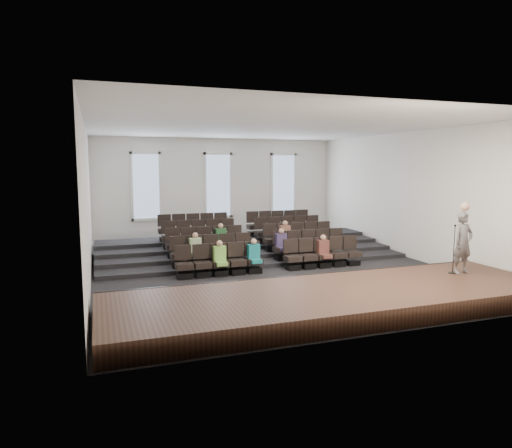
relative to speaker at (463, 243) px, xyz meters
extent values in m
plane|color=black|center=(-4.34, 4.66, -1.41)|extent=(14.00, 14.00, 0.00)
cube|color=white|center=(-4.34, 4.66, 3.60)|extent=(12.00, 14.00, 0.02)
cube|color=white|center=(-4.34, 11.68, 1.09)|extent=(12.00, 0.04, 5.00)
cube|color=white|center=(-4.34, -2.36, 1.09)|extent=(12.00, 0.04, 5.00)
cube|color=white|center=(-10.36, 4.66, 1.09)|extent=(0.04, 14.00, 5.00)
cube|color=white|center=(1.68, 4.66, 1.09)|extent=(0.04, 14.00, 5.00)
cube|color=#422A1C|center=(-4.34, -0.44, -1.16)|extent=(11.80, 3.60, 0.50)
cube|color=black|center=(-4.34, 1.33, -1.16)|extent=(11.80, 0.06, 0.52)
cube|color=black|center=(-4.34, 6.99, -1.33)|extent=(11.80, 4.80, 0.15)
cube|color=black|center=(-4.34, 7.51, -1.26)|extent=(11.80, 3.75, 0.30)
cube|color=black|center=(-4.34, 8.04, -1.18)|extent=(11.80, 2.70, 0.45)
cube|color=black|center=(-4.34, 8.56, -1.11)|extent=(11.80, 1.65, 0.60)
cube|color=black|center=(-7.47, 4.06, -1.31)|extent=(0.47, 0.43, 0.20)
cube|color=black|center=(-7.47, 4.06, -1.00)|extent=(0.55, 0.50, 0.19)
cube|color=black|center=(-7.47, 4.27, -0.59)|extent=(0.55, 0.08, 0.50)
cube|color=black|center=(-6.87, 4.06, -1.31)|extent=(0.47, 0.43, 0.20)
cube|color=black|center=(-6.87, 4.06, -1.00)|extent=(0.55, 0.50, 0.19)
cube|color=black|center=(-6.87, 4.27, -0.59)|extent=(0.55, 0.08, 0.50)
cube|color=black|center=(-6.27, 4.06, -1.31)|extent=(0.47, 0.43, 0.20)
cube|color=black|center=(-6.27, 4.06, -1.00)|extent=(0.55, 0.50, 0.19)
cube|color=black|center=(-6.27, 4.27, -0.59)|extent=(0.55, 0.08, 0.50)
cube|color=black|center=(-5.67, 4.06, -1.31)|extent=(0.47, 0.43, 0.20)
cube|color=black|center=(-5.67, 4.06, -1.00)|extent=(0.55, 0.50, 0.19)
cube|color=black|center=(-5.67, 4.27, -0.59)|extent=(0.55, 0.08, 0.50)
cube|color=black|center=(-5.07, 4.06, -1.31)|extent=(0.47, 0.43, 0.20)
cube|color=black|center=(-5.07, 4.06, -1.00)|extent=(0.55, 0.50, 0.19)
cube|color=black|center=(-5.07, 4.27, -0.59)|extent=(0.55, 0.08, 0.50)
cube|color=black|center=(-3.62, 4.06, -1.31)|extent=(0.47, 0.43, 0.20)
cube|color=black|center=(-3.62, 4.06, -1.00)|extent=(0.55, 0.50, 0.19)
cube|color=black|center=(-3.62, 4.27, -0.59)|extent=(0.55, 0.08, 0.50)
cube|color=black|center=(-3.02, 4.06, -1.31)|extent=(0.47, 0.43, 0.20)
cube|color=black|center=(-3.02, 4.06, -1.00)|extent=(0.55, 0.50, 0.19)
cube|color=black|center=(-3.02, 4.27, -0.59)|extent=(0.55, 0.08, 0.50)
cube|color=black|center=(-2.42, 4.06, -1.31)|extent=(0.47, 0.43, 0.20)
cube|color=black|center=(-2.42, 4.06, -1.00)|extent=(0.55, 0.50, 0.19)
cube|color=black|center=(-2.42, 4.27, -0.59)|extent=(0.55, 0.08, 0.50)
cube|color=black|center=(-1.82, 4.06, -1.31)|extent=(0.47, 0.43, 0.20)
cube|color=black|center=(-1.82, 4.06, -1.00)|extent=(0.55, 0.50, 0.19)
cube|color=black|center=(-1.82, 4.27, -0.59)|extent=(0.55, 0.08, 0.50)
cube|color=black|center=(-1.22, 4.06, -1.31)|extent=(0.47, 0.43, 0.20)
cube|color=black|center=(-1.22, 4.06, -1.00)|extent=(0.55, 0.50, 0.19)
cube|color=black|center=(-1.22, 4.27, -0.59)|extent=(0.55, 0.08, 0.50)
cube|color=black|center=(-7.47, 5.11, -1.16)|extent=(0.47, 0.43, 0.20)
cube|color=black|center=(-7.47, 5.11, -0.85)|extent=(0.55, 0.50, 0.19)
cube|color=black|center=(-7.47, 5.32, -0.44)|extent=(0.55, 0.08, 0.50)
cube|color=black|center=(-6.87, 5.11, -1.16)|extent=(0.47, 0.43, 0.20)
cube|color=black|center=(-6.87, 5.11, -0.85)|extent=(0.55, 0.50, 0.19)
cube|color=black|center=(-6.87, 5.32, -0.44)|extent=(0.55, 0.08, 0.50)
cube|color=black|center=(-6.27, 5.11, -1.16)|extent=(0.47, 0.43, 0.20)
cube|color=black|center=(-6.27, 5.11, -0.85)|extent=(0.55, 0.50, 0.19)
cube|color=black|center=(-6.27, 5.32, -0.44)|extent=(0.55, 0.08, 0.50)
cube|color=black|center=(-5.67, 5.11, -1.16)|extent=(0.47, 0.43, 0.20)
cube|color=black|center=(-5.67, 5.11, -0.85)|extent=(0.55, 0.50, 0.19)
cube|color=black|center=(-5.67, 5.32, -0.44)|extent=(0.55, 0.08, 0.50)
cube|color=black|center=(-5.07, 5.11, -1.16)|extent=(0.47, 0.43, 0.20)
cube|color=black|center=(-5.07, 5.11, -0.85)|extent=(0.55, 0.50, 0.19)
cube|color=black|center=(-5.07, 5.32, -0.44)|extent=(0.55, 0.08, 0.50)
cube|color=black|center=(-3.62, 5.11, -1.16)|extent=(0.47, 0.43, 0.20)
cube|color=black|center=(-3.62, 5.11, -0.85)|extent=(0.55, 0.50, 0.19)
cube|color=black|center=(-3.62, 5.32, -0.44)|extent=(0.55, 0.08, 0.50)
cube|color=black|center=(-3.02, 5.11, -1.16)|extent=(0.47, 0.43, 0.20)
cube|color=black|center=(-3.02, 5.11, -0.85)|extent=(0.55, 0.50, 0.19)
cube|color=black|center=(-3.02, 5.32, -0.44)|extent=(0.55, 0.08, 0.50)
cube|color=black|center=(-2.42, 5.11, -1.16)|extent=(0.47, 0.43, 0.20)
cube|color=black|center=(-2.42, 5.11, -0.85)|extent=(0.55, 0.50, 0.19)
cube|color=black|center=(-2.42, 5.32, -0.44)|extent=(0.55, 0.08, 0.50)
cube|color=black|center=(-1.82, 5.11, -1.16)|extent=(0.47, 0.43, 0.20)
cube|color=black|center=(-1.82, 5.11, -0.85)|extent=(0.55, 0.50, 0.19)
cube|color=black|center=(-1.82, 5.32, -0.44)|extent=(0.55, 0.08, 0.50)
cube|color=black|center=(-1.22, 5.11, -1.16)|extent=(0.47, 0.43, 0.20)
cube|color=black|center=(-1.22, 5.11, -0.85)|extent=(0.55, 0.50, 0.19)
cube|color=black|center=(-1.22, 5.32, -0.44)|extent=(0.55, 0.08, 0.50)
cube|color=black|center=(-7.47, 6.16, -1.01)|extent=(0.47, 0.42, 0.20)
cube|color=black|center=(-7.47, 6.16, -0.70)|extent=(0.55, 0.50, 0.19)
cube|color=black|center=(-7.47, 6.37, -0.29)|extent=(0.55, 0.08, 0.50)
cube|color=black|center=(-6.87, 6.16, -1.01)|extent=(0.47, 0.42, 0.20)
cube|color=black|center=(-6.87, 6.16, -0.70)|extent=(0.55, 0.50, 0.19)
cube|color=black|center=(-6.87, 6.37, -0.29)|extent=(0.55, 0.08, 0.50)
cube|color=black|center=(-6.27, 6.16, -1.01)|extent=(0.47, 0.42, 0.20)
cube|color=black|center=(-6.27, 6.16, -0.70)|extent=(0.55, 0.50, 0.19)
cube|color=black|center=(-6.27, 6.37, -0.29)|extent=(0.55, 0.08, 0.50)
cube|color=black|center=(-5.67, 6.16, -1.01)|extent=(0.47, 0.42, 0.20)
cube|color=black|center=(-5.67, 6.16, -0.70)|extent=(0.55, 0.50, 0.19)
cube|color=black|center=(-5.67, 6.37, -0.29)|extent=(0.55, 0.08, 0.50)
cube|color=black|center=(-5.07, 6.16, -1.01)|extent=(0.47, 0.42, 0.20)
cube|color=black|center=(-5.07, 6.16, -0.70)|extent=(0.55, 0.50, 0.19)
cube|color=black|center=(-5.07, 6.37, -0.29)|extent=(0.55, 0.08, 0.50)
cube|color=black|center=(-3.62, 6.16, -1.01)|extent=(0.47, 0.42, 0.20)
cube|color=black|center=(-3.62, 6.16, -0.70)|extent=(0.55, 0.50, 0.19)
cube|color=black|center=(-3.62, 6.37, -0.29)|extent=(0.55, 0.08, 0.50)
cube|color=black|center=(-3.02, 6.16, -1.01)|extent=(0.47, 0.42, 0.20)
cube|color=black|center=(-3.02, 6.16, -0.70)|extent=(0.55, 0.50, 0.19)
cube|color=black|center=(-3.02, 6.37, -0.29)|extent=(0.55, 0.08, 0.50)
cube|color=black|center=(-2.42, 6.16, -1.01)|extent=(0.47, 0.42, 0.20)
cube|color=black|center=(-2.42, 6.16, -0.70)|extent=(0.55, 0.50, 0.19)
cube|color=black|center=(-2.42, 6.37, -0.29)|extent=(0.55, 0.08, 0.50)
cube|color=black|center=(-1.82, 6.16, -1.01)|extent=(0.47, 0.42, 0.20)
cube|color=black|center=(-1.82, 6.16, -0.70)|extent=(0.55, 0.50, 0.19)
cube|color=black|center=(-1.82, 6.37, -0.29)|extent=(0.55, 0.08, 0.50)
cube|color=black|center=(-1.22, 6.16, -1.01)|extent=(0.47, 0.42, 0.20)
cube|color=black|center=(-1.22, 6.16, -0.70)|extent=(0.55, 0.50, 0.19)
cube|color=black|center=(-1.22, 6.37, -0.29)|extent=(0.55, 0.08, 0.50)
cube|color=black|center=(-7.47, 7.21, -0.86)|extent=(0.47, 0.42, 0.20)
cube|color=black|center=(-7.47, 7.21, -0.55)|extent=(0.55, 0.50, 0.19)
cube|color=black|center=(-7.47, 7.42, -0.14)|extent=(0.55, 0.08, 0.50)
cube|color=black|center=(-6.87, 7.21, -0.86)|extent=(0.47, 0.42, 0.20)
cube|color=black|center=(-6.87, 7.21, -0.55)|extent=(0.55, 0.50, 0.19)
cube|color=black|center=(-6.87, 7.42, -0.14)|extent=(0.55, 0.08, 0.50)
cube|color=black|center=(-6.27, 7.21, -0.86)|extent=(0.47, 0.42, 0.20)
cube|color=black|center=(-6.27, 7.21, -0.55)|extent=(0.55, 0.50, 0.19)
cube|color=black|center=(-6.27, 7.42, -0.14)|extent=(0.55, 0.08, 0.50)
cube|color=black|center=(-5.67, 7.21, -0.86)|extent=(0.47, 0.42, 0.20)
cube|color=black|center=(-5.67, 7.21, -0.55)|extent=(0.55, 0.50, 0.19)
cube|color=black|center=(-5.67, 7.42, -0.14)|extent=(0.55, 0.08, 0.50)
cube|color=black|center=(-5.07, 7.21, -0.86)|extent=(0.47, 0.42, 0.20)
cube|color=black|center=(-5.07, 7.21, -0.55)|extent=(0.55, 0.50, 0.19)
cube|color=black|center=(-5.07, 7.42, -0.14)|extent=(0.55, 0.08, 0.50)
cube|color=black|center=(-3.62, 7.21, -0.86)|extent=(0.47, 0.42, 0.20)
cube|color=black|center=(-3.62, 7.21, -0.55)|extent=(0.55, 0.50, 0.19)
cube|color=black|center=(-3.62, 7.42, -0.14)|extent=(0.55, 0.08, 0.50)
cube|color=black|center=(-3.02, 7.21, -0.86)|extent=(0.47, 0.42, 0.20)
cube|color=black|center=(-3.02, 7.21, -0.55)|extent=(0.55, 0.50, 0.19)
cube|color=black|center=(-3.02, 7.42, -0.14)|extent=(0.55, 0.08, 0.50)
cube|color=black|center=(-2.42, 7.21, -0.86)|extent=(0.47, 0.42, 0.20)
cube|color=black|center=(-2.42, 7.21, -0.55)|extent=(0.55, 0.50, 0.19)
cube|color=black|center=(-2.42, 7.42, -0.14)|extent=(0.55, 0.08, 0.50)
cube|color=black|center=(-1.82, 7.21, -0.86)|extent=(0.47, 0.42, 0.20)
cube|color=black|center=(-1.82, 7.21, -0.55)|extent=(0.55, 0.50, 0.19)
cube|color=black|center=(-1.82, 7.42, -0.14)|extent=(0.55, 0.08, 0.50)
cube|color=black|center=(-1.22, 7.21, -0.86)|extent=(0.47, 0.42, 0.20)
cube|color=black|center=(-1.22, 7.21, -0.55)|extent=(0.55, 0.50, 0.19)
cube|color=black|center=(-1.22, 7.42, -0.14)|extent=(0.55, 0.08, 0.50)
cube|color=black|center=(-7.47, 8.26, -0.71)|extent=(0.47, 0.42, 0.20)
cube|color=black|center=(-7.47, 8.26, -0.40)|extent=(0.55, 0.50, 0.19)
cube|color=black|center=(-7.47, 8.47, 0.01)|extent=(0.55, 0.08, 0.50)
cube|color=black|center=(-6.87, 8.26, -0.71)|extent=(0.47, 0.42, 0.20)
cube|color=black|center=(-6.87, 8.26, -0.40)|extent=(0.55, 0.50, 0.19)
cube|color=black|center=(-6.87, 8.47, 0.01)|extent=(0.55, 0.08, 0.50)
cube|color=black|center=(-6.27, 8.26, -0.71)|extent=(0.47, 0.42, 0.20)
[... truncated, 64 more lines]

